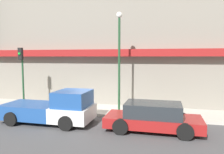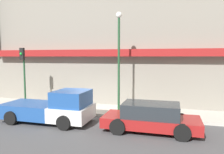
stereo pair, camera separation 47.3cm
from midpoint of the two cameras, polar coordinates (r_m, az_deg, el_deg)
The scene contains 8 objects.
ground_plane at distance 13.81m, azimuth -6.36°, elevation -10.17°, with size 80.00×80.00×0.00m, color #424244.
sidewalk at distance 15.06m, azimuth -4.52°, elevation -8.51°, with size 36.00×2.78×0.17m.
building at distance 17.38m, azimuth -1.69°, elevation 7.35°, with size 19.80×3.80×10.66m.
pickup_truck at distance 12.72m, azimuth -16.03°, elevation -7.92°, with size 5.11×2.31×1.85m.
parked_car at distance 11.15m, azimuth 9.42°, elevation -10.25°, with size 4.71×2.11×1.41m.
fire_hydrant at distance 15.08m, azimuth -13.75°, elevation -6.88°, with size 0.21×0.21×0.73m.
street_lamp at distance 13.38m, azimuth 0.88°, elevation 6.61°, with size 0.36×0.36×6.19m.
traffic_light at distance 16.03m, azimuth -23.28°, elevation 2.36°, with size 0.28×0.42×4.11m.
Camera 1 is at (4.39, -12.54, 3.68)m, focal length 35.00 mm.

